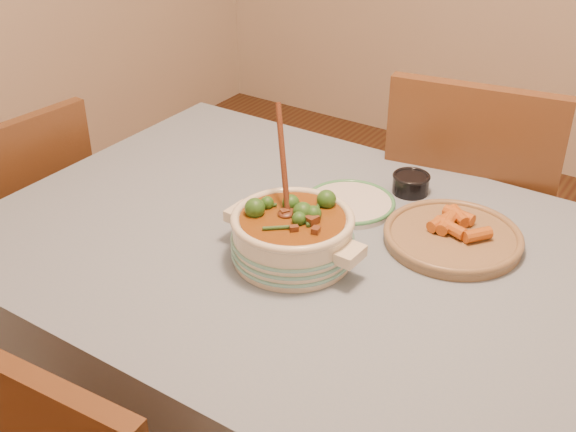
% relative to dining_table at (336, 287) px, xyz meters
% --- Properties ---
extents(dining_table, '(1.68, 1.08, 0.76)m').
position_rel_dining_table_xyz_m(dining_table, '(0.00, 0.00, 0.00)').
color(dining_table, brown).
rests_on(dining_table, floor).
extents(stew_casserole, '(0.34, 0.27, 0.32)m').
position_rel_dining_table_xyz_m(stew_casserole, '(-0.08, -0.07, 0.16)').
color(stew_casserole, beige).
rests_on(stew_casserole, dining_table).
extents(white_plate, '(0.29, 0.29, 0.02)m').
position_rel_dining_table_xyz_m(white_plate, '(-0.08, 0.20, 0.10)').
color(white_plate, silver).
rests_on(white_plate, dining_table).
extents(condiment_bowl, '(0.10, 0.10, 0.05)m').
position_rel_dining_table_xyz_m(condiment_bowl, '(0.01, 0.36, 0.12)').
color(condiment_bowl, black).
rests_on(condiment_bowl, dining_table).
extents(fried_plate, '(0.37, 0.37, 0.05)m').
position_rel_dining_table_xyz_m(fried_plate, '(0.20, 0.19, 0.11)').
color(fried_plate, '#896A4B').
rests_on(fried_plate, dining_table).
extents(chair_far, '(0.54, 0.54, 1.00)m').
position_rel_dining_table_xyz_m(chair_far, '(0.07, 0.67, -0.10)').
color(chair_far, brown).
rests_on(chair_far, floor).
extents(chair_left, '(0.44, 0.44, 0.88)m').
position_rel_dining_table_xyz_m(chair_left, '(-1.08, -0.06, -0.17)').
color(chair_left, brown).
rests_on(chair_left, floor).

